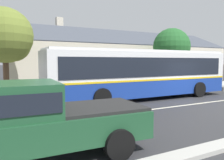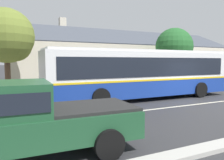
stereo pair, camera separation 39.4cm
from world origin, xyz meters
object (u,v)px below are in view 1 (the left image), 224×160
(transit_bus, at_px, (142,73))
(bus_stop_sign, at_px, (195,70))
(pickup_truck_forest, at_px, (39,119))
(street_tree_secondary, at_px, (6,37))
(street_tree_primary, at_px, (172,49))
(bench_by_building, at_px, (0,93))
(bench_down_street, at_px, (69,88))

(transit_bus, xyz_separation_m, bus_stop_sign, (7.02, 2.09, -0.02))
(pickup_truck_forest, xyz_separation_m, street_tree_secondary, (-0.35, 9.65, 2.91))
(street_tree_primary, bearing_deg, bench_by_building, -173.76)
(transit_bus, relative_size, pickup_truck_forest, 2.28)
(bench_down_street, xyz_separation_m, street_tree_primary, (10.11, 1.24, 2.98))
(street_tree_secondary, bearing_deg, pickup_truck_forest, -87.95)
(transit_bus, relative_size, bench_down_street, 6.75)
(bench_by_building, xyz_separation_m, street_tree_primary, (14.24, 1.56, 2.98))
(bench_by_building, xyz_separation_m, street_tree_secondary, (0.49, 1.33, 3.28))
(bench_by_building, distance_m, bench_down_street, 4.14)
(transit_bus, height_order, bench_down_street, transit_bus)
(bus_stop_sign, bearing_deg, bench_by_building, 178.76)
(pickup_truck_forest, bearing_deg, bus_stop_sign, 29.21)
(street_tree_secondary, bearing_deg, transit_bus, -26.25)
(bench_by_building, relative_size, street_tree_primary, 0.34)
(pickup_truck_forest, distance_m, bench_by_building, 8.37)
(bus_stop_sign, bearing_deg, street_tree_primary, 115.09)
(street_tree_primary, distance_m, street_tree_secondary, 13.76)
(pickup_truck_forest, height_order, bus_stop_sign, bus_stop_sign)
(pickup_truck_forest, relative_size, street_tree_secondary, 0.95)
(pickup_truck_forest, xyz_separation_m, bus_stop_sign, (14.29, 7.99, 0.69))
(bench_down_street, distance_m, street_tree_primary, 10.61)
(transit_bus, distance_m, street_tree_secondary, 8.77)
(bench_down_street, distance_m, bus_stop_sign, 11.06)
(street_tree_secondary, bearing_deg, bus_stop_sign, -6.48)
(bench_by_building, bearing_deg, street_tree_primary, 6.24)
(transit_bus, height_order, pickup_truck_forest, transit_bus)
(transit_bus, distance_m, bench_by_building, 8.53)
(street_tree_secondary, bearing_deg, bench_down_street, -15.63)
(street_tree_primary, bearing_deg, bus_stop_sign, -64.91)
(bench_by_building, bearing_deg, bus_stop_sign, -1.24)
(pickup_truck_forest, distance_m, street_tree_primary, 16.85)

